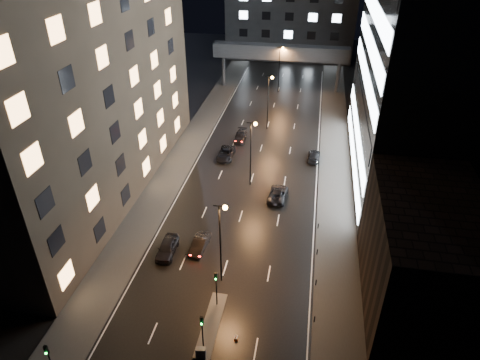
{
  "coord_description": "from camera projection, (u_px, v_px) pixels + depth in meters",
  "views": [
    {
      "loc": [
        8.07,
        -25.18,
        34.09
      ],
      "look_at": [
        -0.58,
        22.66,
        4.0
      ],
      "focal_mm": 32.0,
      "sensor_mm": 36.0,
      "label": 1
    }
  ],
  "objects": [
    {
      "name": "bollard_row",
      "position": [
        315.0,
        301.0,
        43.89
      ],
      "size": [
        0.12,
        25.12,
        0.9
      ],
      "color": "black",
      "rests_on": "ground"
    },
    {
      "name": "car_away_b",
      "position": [
        200.0,
        244.0,
        51.01
      ],
      "size": [
        1.87,
        4.5,
        1.45
      ],
      "primitive_type": "imported",
      "rotation": [
        0.0,
        0.0,
        -0.08
      ],
      "color": "black",
      "rests_on": "ground"
    },
    {
      "name": "streetlight_far",
      "position": [
        280.0,
        64.0,
        93.68
      ],
      "size": [
        1.45,
        0.5,
        10.15
      ],
      "color": "black",
      "rests_on": "ground"
    },
    {
      "name": "building_left",
      "position": [
        69.0,
        49.0,
        53.18
      ],
      "size": [
        15.0,
        48.0,
        40.0
      ],
      "primitive_type": "cube",
      "color": "#2D2319",
      "rests_on": "ground"
    },
    {
      "name": "ground",
      "position": [
        261.0,
        148.0,
        73.7
      ],
      "size": [
        160.0,
        160.0,
        0.0
      ],
      "primitive_type": "plane",
      "color": "black",
      "rests_on": "ground"
    },
    {
      "name": "streetlight_near",
      "position": [
        222.0,
        234.0,
        43.48
      ],
      "size": [
        1.45,
        0.5,
        10.15
      ],
      "color": "black",
      "rests_on": "ground"
    },
    {
      "name": "traffic_signal_corner",
      "position": [
        49.0,
        358.0,
        35.39
      ],
      "size": [
        0.28,
        0.34,
        4.4
      ],
      "color": "black",
      "rests_on": "ground"
    },
    {
      "name": "cone_b",
      "position": [
        236.0,
        337.0,
        40.36
      ],
      "size": [
        0.5,
        0.5,
        0.5
      ],
      "primitive_type": "cone",
      "rotation": [
        0.0,
        0.0,
        -0.26
      ],
      "color": "#E45D0C",
      "rests_on": "ground"
    },
    {
      "name": "car_away_c",
      "position": [
        226.0,
        154.0,
        70.39
      ],
      "size": [
        2.48,
        5.35,
        1.49
      ],
      "primitive_type": "imported",
      "rotation": [
        0.0,
        0.0,
        -0.0
      ],
      "color": "black",
      "rests_on": "ground"
    },
    {
      "name": "utility_cabinet",
      "position": [
        201.0,
        352.0,
        38.41
      ],
      "size": [
        0.96,
        0.62,
        1.06
      ],
      "primitive_type": "cube",
      "rotation": [
        0.0,
        0.0,
        0.13
      ],
      "color": "#545457",
      "rests_on": "median_island"
    },
    {
      "name": "streetlight_mid_b",
      "position": [
        269.0,
        96.0,
        76.95
      ],
      "size": [
        1.45,
        0.5,
        10.15
      ],
      "color": "black",
      "rests_on": "ground"
    },
    {
      "name": "car_toward_a",
      "position": [
        278.0,
        194.0,
        60.27
      ],
      "size": [
        2.77,
        5.37,
        1.45
      ],
      "primitive_type": "imported",
      "rotation": [
        0.0,
        0.0,
        3.07
      ],
      "color": "black",
      "rests_on": "ground"
    },
    {
      "name": "traffic_signal_far",
      "position": [
        202.0,
        328.0,
        37.71
      ],
      "size": [
        0.28,
        0.34,
        4.4
      ],
      "color": "black",
      "rests_on": "median_island"
    },
    {
      "name": "median_island",
      "position": [
        211.0,
        324.0,
        41.82
      ],
      "size": [
        1.6,
        8.0,
        0.15
      ],
      "primitive_type": "cube",
      "color": "#383533",
      "rests_on": "ground"
    },
    {
      "name": "car_toward_b",
      "position": [
        314.0,
        156.0,
        69.83
      ],
      "size": [
        2.1,
        4.71,
        1.34
      ],
      "primitive_type": "imported",
      "rotation": [
        0.0,
        0.0,
        3.09
      ],
      "color": "black",
      "rests_on": "ground"
    },
    {
      "name": "sidewalk_right",
      "position": [
        335.0,
        168.0,
        67.58
      ],
      "size": [
        5.0,
        110.0,
        0.15
      ],
      "primitive_type": "cube",
      "color": "#383533",
      "rests_on": "ground"
    },
    {
      "name": "building_far",
      "position": [
        292.0,
        10.0,
        115.65
      ],
      "size": [
        34.0,
        14.0,
        25.0
      ],
      "primitive_type": "cube",
      "color": "#333335",
      "rests_on": "ground"
    },
    {
      "name": "car_away_d",
      "position": [
        241.0,
        136.0,
        75.95
      ],
      "size": [
        2.15,
        4.94,
        1.41
      ],
      "primitive_type": "imported",
      "rotation": [
        0.0,
        0.0,
        0.04
      ],
      "color": "black",
      "rests_on": "ground"
    },
    {
      "name": "building_right_glass",
      "position": [
        455.0,
        22.0,
        54.73
      ],
      "size": [
        20.0,
        36.0,
        45.0
      ],
      "primitive_type": "cube",
      "color": "black",
      "rests_on": "ground"
    },
    {
      "name": "cone_a",
      "position": [
        236.0,
        338.0,
        40.18
      ],
      "size": [
        0.52,
        0.52,
        0.51
      ],
      "primitive_type": "cone",
      "rotation": [
        0.0,
        0.0,
        -0.39
      ],
      "color": "#F04B0C",
      "rests_on": "ground"
    },
    {
      "name": "traffic_signal_near",
      "position": [
        216.0,
        283.0,
        42.32
      ],
      "size": [
        0.28,
        0.34,
        4.4
      ],
      "color": "black",
      "rests_on": "median_island"
    },
    {
      "name": "car_away_a",
      "position": [
        167.0,
        248.0,
        50.34
      ],
      "size": [
        2.09,
        4.87,
        1.64
      ],
      "primitive_type": "imported",
      "rotation": [
        0.0,
        0.0,
        0.03
      ],
      "color": "black",
      "rests_on": "ground"
    },
    {
      "name": "building_right_low",
      "position": [
        423.0,
        255.0,
        41.58
      ],
      "size": [
        10.0,
        18.0,
        12.0
      ],
      "primitive_type": "cube",
      "color": "black",
      "rests_on": "ground"
    },
    {
      "name": "streetlight_mid_a",
      "position": [
        252.0,
        146.0,
        60.21
      ],
      "size": [
        1.45,
        0.5,
        10.15
      ],
      "color": "black",
      "rests_on": "ground"
    },
    {
      "name": "sidewalk_left",
      "position": [
        183.0,
        155.0,
        71.36
      ],
      "size": [
        5.0,
        110.0,
        0.15
      ],
      "primitive_type": "cube",
      "color": "#383533",
      "rests_on": "ground"
    },
    {
      "name": "skybridge",
      "position": [
        281.0,
        53.0,
        94.41
      ],
      "size": [
        30.0,
        3.0,
        10.0
      ],
      "color": "#333335",
      "rests_on": "ground"
    }
  ]
}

